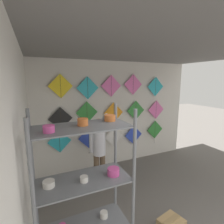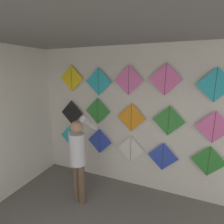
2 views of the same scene
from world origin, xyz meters
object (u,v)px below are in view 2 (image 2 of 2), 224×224
object	(u,v)px
shopkeeper	(78,155)
kite_4	(208,163)
kite_9	(214,127)
kite_12	(129,80)
kite_6	(97,111)
kite_10	(72,78)
kite_5	(72,113)
kite_8	(169,121)
kite_14	(216,85)
kite_11	(98,82)
kite_2	(131,149)
kite_7	(131,118)
kite_13	(165,79)
kite_3	(163,157)
kite_1	(99,142)
kite_0	(71,136)

from	to	relation	value
shopkeeper	kite_4	world-z (taller)	shopkeeper
kite_9	kite_12	distance (m)	1.63
kite_4	kite_6	xyz separation A→B (m)	(-2.11, 0.00, 0.72)
kite_10	kite_5	bearing A→B (deg)	180.00
kite_5	kite_9	world-z (taller)	kite_9
shopkeeper	kite_6	distance (m)	1.00
kite_8	kite_14	size ratio (longest dim) A/B	1.00
kite_5	kite_8	bearing A→B (deg)	0.00
kite_11	kite_2	bearing A→B (deg)	0.00
kite_9	kite_11	bearing A→B (deg)	180.00
shopkeeper	kite_8	size ratio (longest dim) A/B	2.95
kite_7	kite_10	xyz separation A→B (m)	(-1.33, 0.00, 0.72)
kite_9	kite_4	bearing A→B (deg)	-174.81
kite_9	kite_13	bearing A→B (deg)	180.00
kite_9	kite_12	xyz separation A→B (m)	(-1.46, 0.00, 0.72)
kite_2	kite_7	distance (m)	0.66
kite_4	kite_7	size ratio (longest dim) A/B	1.25
kite_2	kite_5	size ratio (longest dim) A/B	1.00
kite_6	kite_11	world-z (taller)	kite_11
kite_6	kite_7	distance (m)	0.73
kite_3	kite_13	size ratio (longest dim) A/B	1.00
kite_1	kite_12	bearing A→B (deg)	0.06
kite_3	kite_8	xyz separation A→B (m)	(0.06, 0.00, 0.71)
shopkeeper	kite_6	xyz separation A→B (m)	(-0.02, 0.79, 0.61)
kite_10	kite_4	bearing A→B (deg)	-0.01
kite_8	kite_0	bearing A→B (deg)	180.00
kite_6	kite_11	distance (m)	0.60
kite_0	kite_3	size ratio (longest dim) A/B	1.00
kite_0	kite_9	world-z (taller)	kite_9
shopkeeper	kite_7	world-z (taller)	kite_7
kite_5	shopkeeper	bearing A→B (deg)	-50.29
shopkeeper	kite_10	world-z (taller)	kite_10
shopkeeper	kite_8	bearing A→B (deg)	46.08
kite_8	kite_11	distance (m)	1.53
kite_10	kite_8	bearing A→B (deg)	0.00
shopkeeper	kite_3	xyz separation A→B (m)	(1.34, 0.79, -0.16)
kite_5	kite_8	xyz separation A→B (m)	(2.05, 0.00, 0.05)
kite_12	kite_13	size ratio (longest dim) A/B	1.00
kite_2	kite_6	size ratio (longest dim) A/B	1.00
kite_6	kite_9	world-z (taller)	kite_6
kite_3	kite_14	world-z (taller)	kite_14
kite_2	kite_9	distance (m)	1.53
shopkeeper	kite_13	size ratio (longest dim) A/B	2.95
kite_5	kite_3	bearing A→B (deg)	0.00
kite_3	kite_12	distance (m)	1.57
kite_2	kite_14	xyz separation A→B (m)	(1.33, 0.00, 1.32)
kite_3	kite_4	size ratio (longest dim) A/B	0.80
kite_0	kite_9	bearing A→B (deg)	0.00
kite_7	kite_9	bearing A→B (deg)	0.00
kite_2	kite_7	size ratio (longest dim) A/B	1.00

